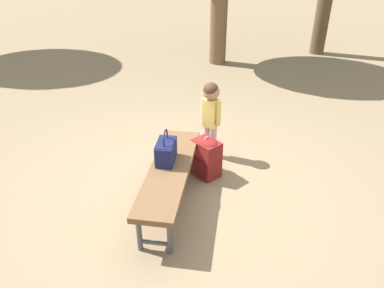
# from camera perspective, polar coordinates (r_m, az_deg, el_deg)

# --- Properties ---
(ground_plane) EXTENTS (40.00, 40.00, 0.00)m
(ground_plane) POSITION_cam_1_polar(r_m,az_deg,el_deg) (4.27, -1.66, -6.11)
(ground_plane) COLOR #7F6B51
(ground_plane) RESTS_ON ground
(park_bench) EXTENTS (1.65, 0.75, 0.45)m
(park_bench) POSITION_cam_1_polar(r_m,az_deg,el_deg) (3.76, -3.51, -4.47)
(park_bench) COLOR brown
(park_bench) RESTS_ON ground
(handbag) EXTENTS (0.35, 0.25, 0.37)m
(handbag) POSITION_cam_1_polar(r_m,az_deg,el_deg) (3.78, -4.09, -1.02)
(handbag) COLOR #191E4C
(handbag) RESTS_ON park_bench
(child_standing) EXTENTS (0.20, 0.27, 1.01)m
(child_standing) POSITION_cam_1_polar(r_m,az_deg,el_deg) (4.47, 2.95, 5.59)
(child_standing) COLOR #E5B2C6
(child_standing) RESTS_ON ground
(backpack_large) EXTENTS (0.35, 0.38, 0.53)m
(backpack_large) POSITION_cam_1_polar(r_m,az_deg,el_deg) (4.27, 2.24, -1.90)
(backpack_large) COLOR maroon
(backpack_large) RESTS_ON ground
(backpack_small) EXTENTS (0.21, 0.22, 0.30)m
(backpack_small) POSITION_cam_1_polar(r_m,az_deg,el_deg) (4.19, -3.45, -4.53)
(backpack_small) COLOR #1E4C2D
(backpack_small) RESTS_ON ground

